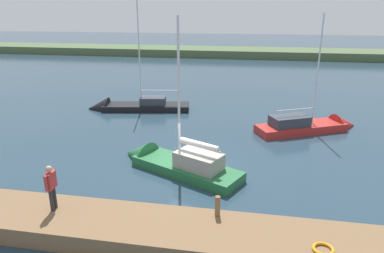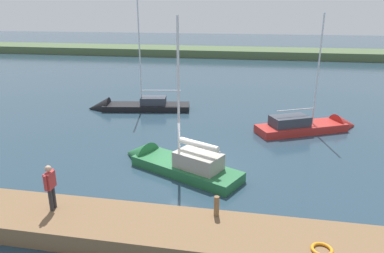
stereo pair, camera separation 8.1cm
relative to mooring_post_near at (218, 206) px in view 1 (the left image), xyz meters
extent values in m
plane|color=#263D4C|center=(1.86, -4.77, -1.05)|extent=(200.00, 200.00, 0.00)
cube|color=#4C603D|center=(1.86, -50.05, -1.05)|extent=(180.00, 8.00, 2.40)
cube|color=brown|center=(1.86, 0.86, -0.71)|extent=(18.62, 2.47, 0.68)
cylinder|color=brown|center=(0.00, 0.00, 0.00)|extent=(0.19, 0.19, 0.74)
torus|color=orange|center=(-3.36, 1.36, -0.32)|extent=(0.66, 0.66, 0.10)
cube|color=#B22823|center=(-4.12, -11.81, -0.97)|extent=(6.05, 4.21, 0.87)
cone|color=#B22823|center=(-7.15, -13.33, -0.97)|extent=(2.20, 2.28, 1.75)
cube|color=#333842|center=(-3.33, -11.41, -0.23)|extent=(2.73, 2.26, 0.63)
cylinder|color=silver|center=(-4.83, -12.17, 2.89)|extent=(0.10, 0.10, 6.87)
cylinder|color=silver|center=(-3.65, -11.57, 0.49)|extent=(2.41, 1.26, 0.08)
cube|color=black|center=(7.31, -15.08, -0.98)|extent=(6.91, 2.91, 0.77)
cone|color=black|center=(11.06, -14.45, -0.98)|extent=(1.92, 2.06, 1.82)
cube|color=#333842|center=(6.77, -15.18, -0.30)|extent=(2.13, 1.61, 0.58)
cylinder|color=silver|center=(7.67, -15.02, 3.66)|extent=(0.10, 0.10, 8.50)
cylinder|color=silver|center=(6.15, -15.28, 0.50)|extent=(3.06, 0.59, 0.08)
cube|color=#236638|center=(2.01, -4.49, -0.95)|extent=(5.82, 4.06, 0.76)
cone|color=#236638|center=(4.93, -5.91, -0.95)|extent=(2.24, 2.32, 1.79)
cube|color=gray|center=(1.35, -4.17, -0.19)|extent=(2.50, 2.10, 0.74)
cylinder|color=silver|center=(2.37, -4.66, 2.87)|extent=(0.12, 0.12, 6.87)
cylinder|color=silver|center=(1.33, -4.16, 0.51)|extent=(2.14, 1.10, 0.09)
cylinder|color=silver|center=(1.33, -4.16, 0.63)|extent=(2.00, 1.16, 0.27)
cylinder|color=#28282D|center=(5.88, 0.76, 0.06)|extent=(0.14, 0.14, 0.85)
cylinder|color=#28282D|center=(5.89, 0.56, 0.06)|extent=(0.14, 0.14, 0.85)
cube|color=#B23333|center=(5.89, 0.66, 0.79)|extent=(0.24, 0.47, 0.60)
sphere|color=tan|center=(5.89, 0.66, 1.23)|extent=(0.23, 0.23, 0.23)
cylinder|color=#B23333|center=(5.88, 0.94, 0.80)|extent=(0.09, 0.09, 0.57)
cylinder|color=#B23333|center=(5.90, 0.38, 0.80)|extent=(0.09, 0.09, 0.57)
camera|label=1|loc=(-1.07, 10.91, 6.58)|focal=33.27mm
camera|label=2|loc=(-1.15, 10.90, 6.58)|focal=33.27mm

